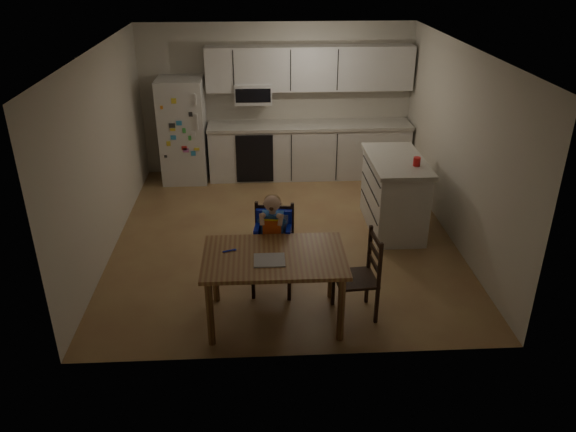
# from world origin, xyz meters

# --- Properties ---
(room) EXTENTS (4.52, 5.01, 2.51)m
(room) POSITION_xyz_m (0.00, 0.48, 1.25)
(room) COLOR #8E603E
(room) RESTS_ON ground
(refrigerator) EXTENTS (0.72, 0.70, 1.70)m
(refrigerator) POSITION_xyz_m (-1.55, 2.15, 0.85)
(refrigerator) COLOR silver
(refrigerator) RESTS_ON ground
(kitchen_run) EXTENTS (3.37, 0.62, 2.15)m
(kitchen_run) POSITION_xyz_m (0.50, 2.24, 0.88)
(kitchen_run) COLOR silver
(kitchen_run) RESTS_ON ground
(kitchen_island) EXTENTS (0.72, 1.38, 1.02)m
(kitchen_island) POSITION_xyz_m (1.52, 0.18, 0.51)
(kitchen_island) COLOR silver
(kitchen_island) RESTS_ON ground
(red_cup) EXTENTS (0.09, 0.09, 0.11)m
(red_cup) POSITION_xyz_m (1.71, -0.10, 1.08)
(red_cup) COLOR red
(red_cup) RESTS_ON kitchen_island
(dining_table) EXTENTS (1.45, 0.93, 0.78)m
(dining_table) POSITION_xyz_m (-0.19, -1.89, 0.67)
(dining_table) COLOR brown
(dining_table) RESTS_ON ground
(napkin) EXTENTS (0.31, 0.27, 0.01)m
(napkin) POSITION_xyz_m (-0.24, -1.99, 0.78)
(napkin) COLOR #A1A1A6
(napkin) RESTS_ON dining_table
(toddler_spoon) EXTENTS (0.12, 0.06, 0.02)m
(toddler_spoon) POSITION_xyz_m (-0.66, -1.79, 0.78)
(toddler_spoon) COLOR #1120C5
(toddler_spoon) RESTS_ON dining_table
(chair_booster) EXTENTS (0.50, 0.50, 1.19)m
(chair_booster) POSITION_xyz_m (-0.18, -1.27, 0.72)
(chair_booster) COLOR black
(chair_booster) RESTS_ON ground
(chair_side) EXTENTS (0.45, 0.45, 0.95)m
(chair_side) POSITION_xyz_m (0.75, -1.83, 0.54)
(chair_side) COLOR black
(chair_side) RESTS_ON ground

